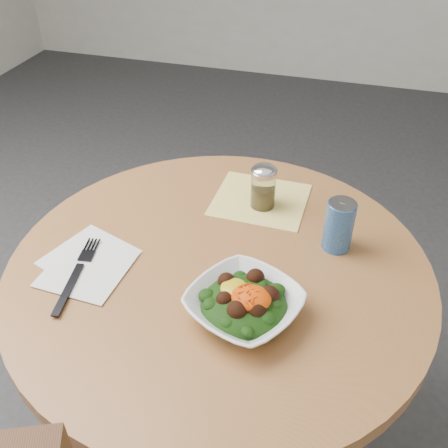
% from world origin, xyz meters
% --- Properties ---
extents(ground, '(6.00, 6.00, 0.00)m').
position_xyz_m(ground, '(0.00, 0.00, 0.00)').
color(ground, '#2F2F31').
rests_on(ground, ground).
extents(table, '(0.90, 0.90, 0.75)m').
position_xyz_m(table, '(0.00, 0.00, 0.55)').
color(table, black).
rests_on(table, ground).
extents(cloth_napkin, '(0.23, 0.21, 0.00)m').
position_xyz_m(cloth_napkin, '(0.03, 0.25, 0.75)').
color(cloth_napkin, yellow).
rests_on(cloth_napkin, table).
extents(paper_napkins, '(0.21, 0.23, 0.00)m').
position_xyz_m(paper_napkins, '(-0.27, -0.08, 0.75)').
color(paper_napkins, white).
rests_on(paper_napkins, table).
extents(salad_bowl, '(0.27, 0.27, 0.08)m').
position_xyz_m(salad_bowl, '(0.09, -0.13, 0.78)').
color(salad_bowl, white).
rests_on(salad_bowl, table).
extents(fork, '(0.06, 0.23, 0.00)m').
position_xyz_m(fork, '(-0.27, -0.12, 0.76)').
color(fork, black).
rests_on(fork, table).
extents(spice_shaker, '(0.06, 0.06, 0.11)m').
position_xyz_m(spice_shaker, '(0.04, 0.23, 0.81)').
color(spice_shaker, silver).
rests_on(spice_shaker, table).
extents(beverage_can, '(0.06, 0.06, 0.12)m').
position_xyz_m(beverage_can, '(0.23, 0.12, 0.81)').
color(beverage_can, navy).
rests_on(beverage_can, table).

